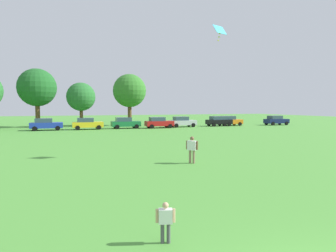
{
  "coord_description": "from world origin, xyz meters",
  "views": [
    {
      "loc": [
        -4.51,
        -3.15,
        3.32
      ],
      "look_at": [
        0.16,
        9.96,
        2.4
      ],
      "focal_mm": 31.54,
      "sensor_mm": 36.0,
      "label": 1
    }
  ],
  "objects_px": {
    "adult_bystander": "(192,147)",
    "parked_car_yellow_1": "(87,124)",
    "parked_car_green_2": "(125,123)",
    "tree_right": "(81,97)",
    "parked_car_orange_6": "(229,121)",
    "parked_car_black_5": "(219,121)",
    "kite": "(220,31)",
    "tree_far_right": "(129,91)",
    "parked_car_silver_4": "(182,122)",
    "tree_left": "(37,88)",
    "child_kite_flyer": "(165,219)",
    "parked_car_red_3": "(159,122)",
    "parked_car_blue_0": "(46,124)",
    "parked_car_navy_7": "(276,120)"
  },
  "relations": [
    {
      "from": "parked_car_green_2",
      "to": "parked_car_blue_0",
      "type": "bearing_deg",
      "value": 178.86
    },
    {
      "from": "parked_car_blue_0",
      "to": "tree_right",
      "type": "bearing_deg",
      "value": 49.99
    },
    {
      "from": "parked_car_red_3",
      "to": "parked_car_yellow_1",
      "type": "bearing_deg",
      "value": 176.29
    },
    {
      "from": "parked_car_red_3",
      "to": "parked_car_navy_7",
      "type": "height_order",
      "value": "same"
    },
    {
      "from": "adult_bystander",
      "to": "parked_car_red_3",
      "type": "bearing_deg",
      "value": -57.73
    },
    {
      "from": "parked_car_yellow_1",
      "to": "parked_car_navy_7",
      "type": "relative_size",
      "value": 1.0
    },
    {
      "from": "parked_car_yellow_1",
      "to": "parked_car_silver_4",
      "type": "xyz_separation_m",
      "value": [
        14.92,
        0.18,
        0.0
      ]
    },
    {
      "from": "parked_car_black_5",
      "to": "parked_car_orange_6",
      "type": "distance_m",
      "value": 2.15
    },
    {
      "from": "parked_car_blue_0",
      "to": "tree_left",
      "type": "bearing_deg",
      "value": 102.38
    },
    {
      "from": "child_kite_flyer",
      "to": "parked_car_green_2",
      "type": "xyz_separation_m",
      "value": [
        6.53,
        37.45,
        0.26
      ]
    },
    {
      "from": "parked_car_red_3",
      "to": "tree_far_right",
      "type": "relative_size",
      "value": 0.48
    },
    {
      "from": "parked_car_blue_0",
      "to": "parked_car_black_5",
      "type": "xyz_separation_m",
      "value": [
        27.15,
        -0.07,
        0.0
      ]
    },
    {
      "from": "parked_car_blue_0",
      "to": "tree_far_right",
      "type": "height_order",
      "value": "tree_far_right"
    },
    {
      "from": "parked_car_navy_7",
      "to": "tree_right",
      "type": "bearing_deg",
      "value": 167.87
    },
    {
      "from": "parked_car_yellow_1",
      "to": "tree_far_right",
      "type": "relative_size",
      "value": 0.48
    },
    {
      "from": "parked_car_orange_6",
      "to": "tree_right",
      "type": "relative_size",
      "value": 0.6
    },
    {
      "from": "tree_left",
      "to": "parked_car_green_2",
      "type": "bearing_deg",
      "value": -29.46
    },
    {
      "from": "kite",
      "to": "parked_car_black_5",
      "type": "distance_m",
      "value": 31.74
    },
    {
      "from": "parked_car_silver_4",
      "to": "tree_right",
      "type": "relative_size",
      "value": 0.6
    },
    {
      "from": "parked_car_green_2",
      "to": "tree_right",
      "type": "relative_size",
      "value": 0.6
    },
    {
      "from": "parked_car_blue_0",
      "to": "parked_car_red_3",
      "type": "height_order",
      "value": "same"
    },
    {
      "from": "adult_bystander",
      "to": "tree_right",
      "type": "relative_size",
      "value": 0.22
    },
    {
      "from": "kite",
      "to": "parked_car_navy_7",
      "type": "relative_size",
      "value": 0.24
    },
    {
      "from": "tree_far_right",
      "to": "tree_right",
      "type": "bearing_deg",
      "value": -179.6
    },
    {
      "from": "child_kite_flyer",
      "to": "parked_car_black_5",
      "type": "xyz_separation_m",
      "value": [
        22.56,
        37.61,
        0.26
      ]
    },
    {
      "from": "kite",
      "to": "tree_left",
      "type": "relative_size",
      "value": 0.11
    },
    {
      "from": "parked_car_blue_0",
      "to": "parked_car_green_2",
      "type": "height_order",
      "value": "same"
    },
    {
      "from": "kite",
      "to": "parked_car_blue_0",
      "type": "distance_m",
      "value": 30.44
    },
    {
      "from": "tree_left",
      "to": "kite",
      "type": "bearing_deg",
      "value": -68.22
    },
    {
      "from": "adult_bystander",
      "to": "tree_far_right",
      "type": "height_order",
      "value": "tree_far_right"
    },
    {
      "from": "tree_left",
      "to": "tree_far_right",
      "type": "xyz_separation_m",
      "value": [
        14.7,
        -0.78,
        -0.28
      ]
    },
    {
      "from": "parked_car_red_3",
      "to": "tree_left",
      "type": "xyz_separation_m",
      "value": [
        -17.7,
        7.93,
        5.43
      ]
    },
    {
      "from": "parked_car_red_3",
      "to": "tree_right",
      "type": "xyz_separation_m",
      "value": [
        -11.07,
        7.1,
        4.02
      ]
    },
    {
      "from": "adult_bystander",
      "to": "parked_car_yellow_1",
      "type": "relative_size",
      "value": 0.37
    },
    {
      "from": "kite",
      "to": "parked_car_black_5",
      "type": "relative_size",
      "value": 0.24
    },
    {
      "from": "parked_car_navy_7",
      "to": "tree_right",
      "type": "distance_m",
      "value": 34.14
    },
    {
      "from": "parked_car_green_2",
      "to": "parked_car_red_3",
      "type": "relative_size",
      "value": 1.0
    },
    {
      "from": "kite",
      "to": "parked_car_blue_0",
      "type": "xyz_separation_m",
      "value": [
        -12.02,
        26.98,
        -7.37
      ]
    },
    {
      "from": "kite",
      "to": "parked_car_blue_0",
      "type": "height_order",
      "value": "kite"
    },
    {
      "from": "parked_car_blue_0",
      "to": "parked_car_orange_6",
      "type": "bearing_deg",
      "value": 0.04
    },
    {
      "from": "parked_car_silver_4",
      "to": "parked_car_orange_6",
      "type": "xyz_separation_m",
      "value": [
        8.83,
        0.16,
        0.0
      ]
    },
    {
      "from": "parked_car_silver_4",
      "to": "parked_car_black_5",
      "type": "distance_m",
      "value": 6.69
    },
    {
      "from": "adult_bystander",
      "to": "tree_left",
      "type": "relative_size",
      "value": 0.17
    },
    {
      "from": "kite",
      "to": "tree_left",
      "type": "distance_m",
      "value": 36.55
    },
    {
      "from": "child_kite_flyer",
      "to": "parked_car_silver_4",
      "type": "height_order",
      "value": "parked_car_silver_4"
    },
    {
      "from": "adult_bystander",
      "to": "parked_car_green_2",
      "type": "relative_size",
      "value": 0.37
    },
    {
      "from": "adult_bystander",
      "to": "parked_car_silver_4",
      "type": "xyz_separation_m",
      "value": [
        11.1,
        28.49,
        -0.08
      ]
    },
    {
      "from": "child_kite_flyer",
      "to": "parked_car_yellow_1",
      "type": "height_order",
      "value": "parked_car_yellow_1"
    },
    {
      "from": "adult_bystander",
      "to": "parked_car_orange_6",
      "type": "distance_m",
      "value": 34.9
    },
    {
      "from": "parked_car_red_3",
      "to": "parked_car_silver_4",
      "type": "xyz_separation_m",
      "value": [
        4.28,
        0.87,
        0.0
      ]
    }
  ]
}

